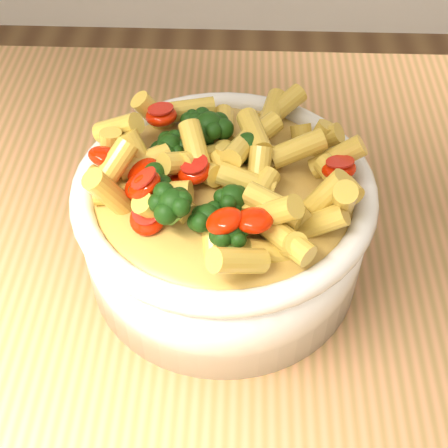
{
  "coord_description": "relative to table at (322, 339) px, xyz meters",
  "views": [
    {
      "loc": [
        -0.09,
        -0.37,
        1.38
      ],
      "look_at": [
        -0.11,
        0.02,
        0.96
      ],
      "focal_mm": 50.0,
      "sensor_mm": 36.0,
      "label": 1
    }
  ],
  "objects": [
    {
      "name": "pasta_salad",
      "position": [
        -0.11,
        0.02,
        0.23
      ],
      "size": [
        0.21,
        0.21,
        0.05
      ],
      "color": "gold",
      "rests_on": "serving_bowl"
    },
    {
      "name": "serving_bowl",
      "position": [
        -0.11,
        0.02,
        0.16
      ],
      "size": [
        0.27,
        0.27,
        0.11
      ],
      "color": "white",
      "rests_on": "table"
    },
    {
      "name": "table",
      "position": [
        0.0,
        0.0,
        0.0
      ],
      "size": [
        1.2,
        0.8,
        0.9
      ],
      "color": "#BA7C4F",
      "rests_on": "ground"
    }
  ]
}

